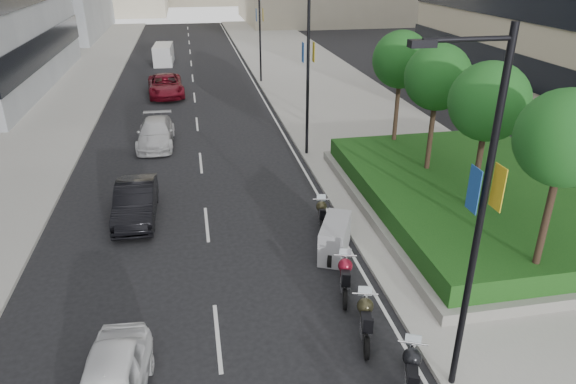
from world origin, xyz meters
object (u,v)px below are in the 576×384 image
object	(u,v)px
lamp_post_0	(475,212)
motorcycle_6	(322,214)
lamp_post_1	(305,63)
motorcycle_5	(335,238)
delivery_van	(164,55)
motorcycle_2	(411,373)
car_c	(156,133)
motorcycle_4	(345,277)
car_d	(166,85)
lamp_post_2	(258,22)
car_b	(136,202)
motorcycle_3	(365,319)

from	to	relation	value
lamp_post_0	motorcycle_6	xyz separation A→B (m)	(-1.04, 8.94, -4.52)
lamp_post_1	motorcycle_5	distance (m)	11.18
lamp_post_1	motorcycle_6	xyz separation A→B (m)	(-1.04, -8.06, -4.52)
motorcycle_5	delivery_van	bearing A→B (deg)	35.34
lamp_post_1	motorcycle_2	size ratio (longest dim) A/B	4.19
motorcycle_5	car_c	world-z (taller)	car_c
lamp_post_0	motorcycle_4	world-z (taller)	lamp_post_0
motorcycle_2	car_d	world-z (taller)	car_d
lamp_post_0	lamp_post_2	xyz separation A→B (m)	(0.00, 35.00, 0.00)
lamp_post_2	car_c	distance (m)	17.25
motorcycle_2	motorcycle_6	bearing A→B (deg)	22.90
lamp_post_1	delivery_van	world-z (taller)	lamp_post_1
motorcycle_4	delivery_van	xyz separation A→B (m)	(-6.92, 40.66, 0.29)
motorcycle_4	motorcycle_5	size ratio (longest dim) A/B	0.93
motorcycle_6	car_b	world-z (taller)	car_b
lamp_post_2	motorcycle_5	world-z (taller)	lamp_post_2
car_c	motorcycle_5	bearing A→B (deg)	-61.43
lamp_post_2	motorcycle_3	distance (m)	33.09
motorcycle_2	motorcycle_5	world-z (taller)	motorcycle_5
motorcycle_3	car_b	size ratio (longest dim) A/B	0.49
motorcycle_4	car_d	world-z (taller)	car_d
lamp_post_2	motorcycle_5	bearing A→B (deg)	-92.20
lamp_post_0	motorcycle_5	distance (m)	8.16
lamp_post_2	motorcycle_4	bearing A→B (deg)	-92.61
car_d	lamp_post_0	bearing A→B (deg)	-80.48
motorcycle_6	delivery_van	size ratio (longest dim) A/B	0.44
lamp_post_2	motorcycle_6	xyz separation A→B (m)	(-1.04, -26.06, -4.52)
motorcycle_3	motorcycle_4	size ratio (longest dim) A/B	1.02
lamp_post_0	car_c	xyz separation A→B (m)	(-8.06, 20.38, -4.35)
lamp_post_2	lamp_post_1	bearing A→B (deg)	-90.00
motorcycle_4	car_b	xyz separation A→B (m)	(-7.08, 6.70, 0.15)
car_b	car_d	bearing A→B (deg)	88.41
motorcycle_5	motorcycle_2	bearing A→B (deg)	-154.44
lamp_post_1	motorcycle_6	size ratio (longest dim) A/B	4.42
motorcycle_2	car_b	xyz separation A→B (m)	(-7.51, 11.08, 0.14)
car_c	delivery_van	bearing A→B (deg)	92.01
motorcycle_4	motorcycle_5	world-z (taller)	motorcycle_5
lamp_post_2	motorcycle_6	bearing A→B (deg)	-92.28
motorcycle_6	car_b	size ratio (longest dim) A/B	0.45
lamp_post_1	motorcycle_4	xyz separation A→B (m)	(-1.40, -12.58, -4.47)
lamp_post_1	motorcycle_5	bearing A→B (deg)	-96.05
motorcycle_3	delivery_van	bearing A→B (deg)	23.84
motorcycle_3	lamp_post_1	bearing A→B (deg)	9.15
motorcycle_5	lamp_post_0	bearing A→B (deg)	-146.29
motorcycle_4	car_d	size ratio (longest dim) A/B	0.38
motorcycle_2	motorcycle_3	xyz separation A→B (m)	(-0.47, 2.20, 0.00)
car_d	car_c	bearing A→B (deg)	-95.44
lamp_post_0	car_c	bearing A→B (deg)	111.57
motorcycle_3	motorcycle_5	bearing A→B (deg)	10.23
lamp_post_2	delivery_van	size ratio (longest dim) A/B	1.95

